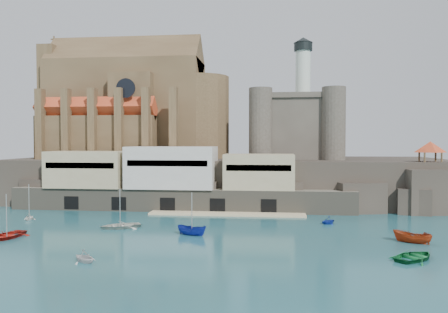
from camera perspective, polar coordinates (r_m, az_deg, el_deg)
ground at (r=67.30m, az=-2.96°, el=-10.11°), size 300.00×300.00×0.00m
promontory at (r=105.27m, az=0.39°, el=-3.01°), size 100.00×36.00×10.00m
quay at (r=90.80m, az=-6.97°, el=-3.10°), size 70.00×12.00×13.05m
church at (r=112.59m, az=-11.75°, el=6.04°), size 47.00×25.93×30.51m
castle_keep at (r=106.24m, az=9.27°, el=4.24°), size 21.20×21.20×29.30m
rock_outcrop at (r=96.58m, az=25.30°, el=-4.19°), size 14.50×10.50×8.70m
pavilion at (r=96.21m, az=25.35°, el=0.98°), size 6.40×6.40×5.40m
boat_0 at (r=72.12m, az=-26.49°, el=-9.49°), size 4.81×1.88×6.57m
boat_1 at (r=54.95m, az=-17.77°, el=-12.98°), size 3.12×3.50×3.46m
boat_2 at (r=66.90m, az=-4.22°, el=-10.18°), size 2.41×2.38×4.90m
boat_3 at (r=58.25m, az=23.66°, el=-12.19°), size 4.01×4.21×6.32m
boat_4 at (r=86.68m, az=-24.09°, el=-7.54°), size 2.66×1.79×2.92m
boat_5 at (r=67.07m, az=23.34°, el=-10.31°), size 2.65×2.63×5.14m
boat_6 at (r=73.95m, az=-13.41°, el=-9.06°), size 3.50×4.71×6.52m
boat_7 at (r=77.62m, az=13.44°, el=-8.53°), size 3.09×3.14×3.17m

